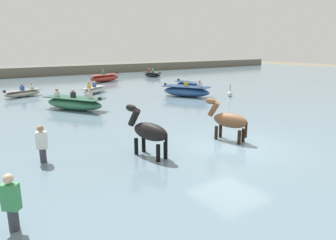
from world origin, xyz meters
The scene contains 15 objects.
ground_plane centered at (0.00, 0.00, 0.00)m, with size 120.00×120.00×0.00m, color #756B56.
water_surface centered at (0.00, 10.00, 0.21)m, with size 90.00×90.00×0.43m, color slate.
horse_lead_black centered at (-3.19, 0.67, 1.23)m, with size 0.84×1.91×2.07m.
horse_trailing_bay centered at (0.22, 0.42, 1.18)m, with size 0.86×1.84×2.00m.
boat_far_inshore centered at (-4.45, 16.24, 0.68)m, with size 2.75×1.57×0.96m.
boat_distant_east centered at (0.39, 14.93, 0.68)m, with size 2.47×2.11×0.96m.
boat_distant_west centered at (10.76, 23.22, 0.68)m, with size 1.36×2.61×0.96m.
boat_mid_outer centered at (7.99, 12.88, 0.71)m, with size 1.04×2.97×0.71m.
boat_near_starboard centered at (-2.84, 9.63, 0.79)m, with size 3.01×3.90×1.19m.
boat_mid_channel centered at (4.22, 21.88, 0.78)m, with size 3.78×2.25×1.19m.
boat_far_offshore centered at (5.35, 9.69, 0.80)m, with size 2.85×3.69×1.22m.
person_wading_mid centered at (-6.24, 2.04, 0.87)m, with size 0.37×0.30×1.63m.
person_onlooker_left centered at (-7.57, -1.45, 0.87)m, with size 0.37×0.36×1.63m.
channel_buoy centered at (7.89, 7.82, 0.62)m, with size 0.37×0.37×0.86m.
far_shoreline centered at (0.00, 32.24, 0.77)m, with size 80.00×2.40×1.55m, color #605B4C.
Camera 1 is at (-8.08, -7.61, 4.00)m, focal length 32.53 mm.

